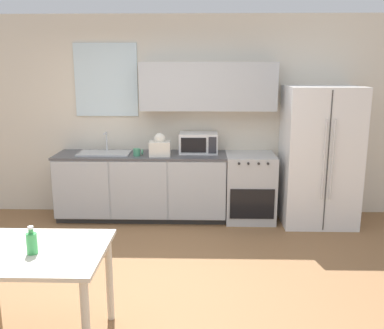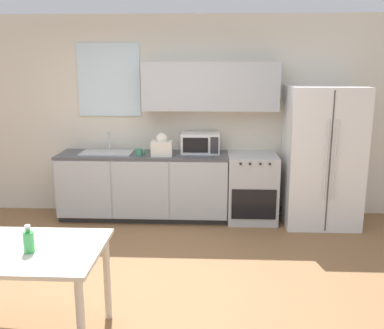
{
  "view_description": "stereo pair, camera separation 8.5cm",
  "coord_description": "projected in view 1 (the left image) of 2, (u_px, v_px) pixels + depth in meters",
  "views": [
    {
      "loc": [
        0.56,
        -3.7,
        2.02
      ],
      "look_at": [
        0.46,
        0.54,
        1.05
      ],
      "focal_mm": 40.0,
      "sensor_mm": 36.0,
      "label": 1
    },
    {
      "loc": [
        0.65,
        -3.69,
        2.02
      ],
      "look_at": [
        0.46,
        0.54,
        1.05
      ],
      "focal_mm": 40.0,
      "sensor_mm": 36.0,
      "label": 2
    }
  ],
  "objects": [
    {
      "name": "kitchen_sink",
      "position": [
        105.0,
        152.0,
        5.68
      ],
      "size": [
        0.68,
        0.4,
        0.27
      ],
      "color": "#B7BABC",
      "rests_on": "kitchen_counter"
    },
    {
      "name": "dining_table",
      "position": [
        28.0,
        264.0,
        3.04
      ],
      "size": [
        1.12,
        0.82,
        0.76
      ],
      "color": "beige",
      "rests_on": "ground_plane"
    },
    {
      "name": "oven_range",
      "position": [
        250.0,
        187.0,
        5.72
      ],
      "size": [
        0.64,
        0.65,
        0.89
      ],
      "color": "#B7BABC",
      "rests_on": "ground_plane"
    },
    {
      "name": "drink_bottle",
      "position": [
        32.0,
        243.0,
        2.94
      ],
      "size": [
        0.07,
        0.07,
        0.2
      ],
      "color": "#3FB259",
      "rests_on": "dining_table"
    },
    {
      "name": "wall_back",
      "position": [
        168.0,
        112.0,
        5.84
      ],
      "size": [
        12.0,
        0.38,
        2.7
      ],
      "color": "beige",
      "rests_on": "ground_plane"
    },
    {
      "name": "refrigerator",
      "position": [
        319.0,
        156.0,
        5.53
      ],
      "size": [
        0.92,
        0.81,
        1.79
      ],
      "color": "white",
      "rests_on": "ground_plane"
    },
    {
      "name": "kitchen_counter",
      "position": [
        142.0,
        186.0,
        5.77
      ],
      "size": [
        2.26,
        0.63,
        0.89
      ],
      "color": "#333333",
      "rests_on": "ground_plane"
    },
    {
      "name": "ground_plane",
      "position": [
        143.0,
        284.0,
        4.07
      ],
      "size": [
        12.0,
        12.0,
        0.0
      ],
      "primitive_type": "plane",
      "color": "olive"
    },
    {
      "name": "coffee_mug",
      "position": [
        137.0,
        152.0,
        5.53
      ],
      "size": [
        0.13,
        0.09,
        0.1
      ],
      "color": "#3F8C66",
      "rests_on": "kitchen_counter"
    },
    {
      "name": "microwave",
      "position": [
        198.0,
        143.0,
        5.72
      ],
      "size": [
        0.51,
        0.35,
        0.27
      ],
      "color": "silver",
      "rests_on": "kitchen_counter"
    },
    {
      "name": "grocery_bag_0",
      "position": [
        160.0,
        146.0,
        5.53
      ],
      "size": [
        0.28,
        0.24,
        0.3
      ],
      "rotation": [
        0.0,
        0.0,
        0.04
      ],
      "color": "silver",
      "rests_on": "kitchen_counter"
    }
  ]
}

